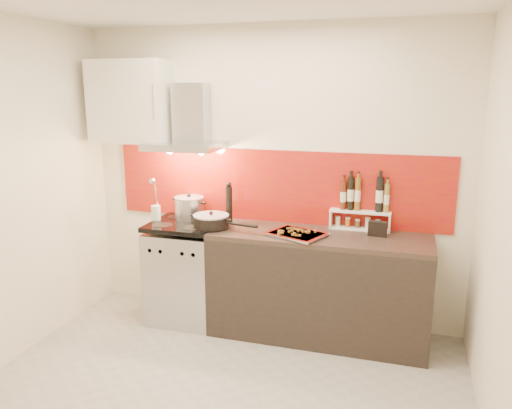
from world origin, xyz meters
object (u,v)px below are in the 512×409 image
(saute_pan, at_px, (212,221))
(baking_tray, at_px, (297,234))
(range_stove, at_px, (187,272))
(pepper_mill, at_px, (229,203))
(counter, at_px, (318,286))
(stock_pot, at_px, (189,207))

(saute_pan, distance_m, baking_tray, 0.74)
(range_stove, distance_m, pepper_mill, 0.75)
(saute_pan, height_order, pepper_mill, pepper_mill)
(counter, height_order, pepper_mill, pepper_mill)
(stock_pot, distance_m, baking_tray, 1.08)
(counter, xyz_separation_m, baking_tray, (-0.17, -0.09, 0.47))
(saute_pan, bearing_deg, stock_pot, 143.54)
(stock_pot, height_order, baking_tray, stock_pot)
(range_stove, xyz_separation_m, saute_pan, (0.29, -0.08, 0.52))
(saute_pan, xyz_separation_m, pepper_mill, (0.09, 0.19, 0.12))
(stock_pot, distance_m, pepper_mill, 0.41)
(range_stove, height_order, stock_pot, stock_pot)
(range_stove, relative_size, saute_pan, 1.54)
(counter, distance_m, saute_pan, 1.05)
(range_stove, height_order, counter, range_stove)
(counter, height_order, stock_pot, stock_pot)
(saute_pan, relative_size, pepper_mill, 1.59)
(range_stove, relative_size, counter, 0.51)
(stock_pot, relative_size, saute_pan, 0.46)
(saute_pan, bearing_deg, baking_tray, -0.89)
(baking_tray, bearing_deg, counter, 28.47)
(pepper_mill, distance_m, baking_tray, 0.70)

